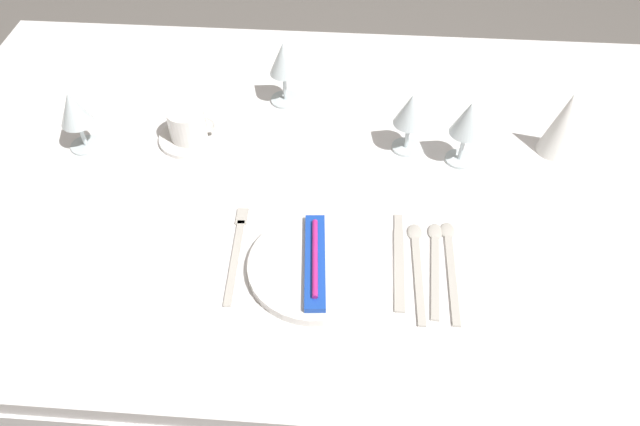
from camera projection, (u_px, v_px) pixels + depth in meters
ground_plane at (326, 350)px, 1.79m from camera, size 6.00×6.00×0.00m
dining_table at (328, 198)px, 1.31m from camera, size 1.80×1.11×0.74m
dinner_plate at (315, 266)px, 1.07m from camera, size 0.24×0.24×0.02m
toothbrush_package at (315, 260)px, 1.05m from camera, size 0.05×0.21×0.02m
fork_outer at (237, 250)px, 1.10m from camera, size 0.03×0.23×0.00m
dinner_knife at (399, 263)px, 1.08m from camera, size 0.02×0.22×0.00m
spoon_soup at (417, 260)px, 1.08m from camera, size 0.03×0.23×0.01m
spoon_dessert at (435, 257)px, 1.09m from camera, size 0.03×0.22×0.01m
spoon_tea at (450, 259)px, 1.09m from camera, size 0.03×0.23×0.01m
saucer_left at (190, 138)px, 1.31m from camera, size 0.14×0.14×0.01m
coffee_cup_left at (188, 124)px, 1.28m from camera, size 0.11×0.08×0.07m
wine_glass_centre at (284, 62)px, 1.34m from camera, size 0.07×0.07×0.15m
wine_glass_left at (468, 121)px, 1.19m from camera, size 0.07×0.07×0.15m
wine_glass_right at (74, 112)px, 1.23m from camera, size 0.07×0.07×0.14m
wine_glass_far at (410, 112)px, 1.23m from camera, size 0.07×0.07×0.14m
napkin_folded at (563, 124)px, 1.24m from camera, size 0.08×0.08×0.15m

